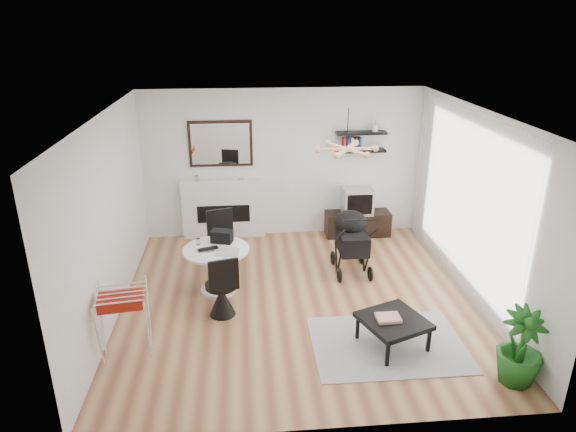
{
  "coord_description": "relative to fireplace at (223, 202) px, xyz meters",
  "views": [
    {
      "loc": [
        -0.72,
        -6.45,
        3.84
      ],
      "look_at": [
        -0.1,
        0.4,
        1.16
      ],
      "focal_mm": 32.0,
      "sensor_mm": 36.0,
      "label": 1
    }
  ],
  "objects": [
    {
      "name": "newspaper",
      "position": [
        0.11,
        -2.21,
        0.02
      ],
      "size": [
        0.35,
        0.3,
        0.01
      ],
      "primitive_type": "cube",
      "rotation": [
        0.0,
        0.0,
        -0.07
      ],
      "color": "silver",
      "rests_on": "dining_table"
    },
    {
      "name": "drinking_glass",
      "position": [
        -0.31,
        -1.9,
        0.07
      ],
      "size": [
        0.06,
        0.06,
        0.1
      ],
      "primitive_type": "cylinder",
      "color": "white",
      "rests_on": "dining_table"
    },
    {
      "name": "black_bag",
      "position": [
        0.03,
        -1.84,
        0.11
      ],
      "size": [
        0.35,
        0.26,
        0.18
      ],
      "primitive_type": "cube",
      "rotation": [
        0.0,
        0.0,
        -0.29
      ],
      "color": "black",
      "rests_on": "dining_table"
    },
    {
      "name": "stroller",
      "position": [
        2.06,
        -1.54,
        -0.22
      ],
      "size": [
        0.55,
        0.9,
        1.09
      ],
      "rotation": [
        0.0,
        0.0,
        -0.01
      ],
      "color": "black",
      "rests_on": "floor"
    },
    {
      "name": "drying_rack",
      "position": [
        -1.08,
        -3.53,
        -0.22
      ],
      "size": [
        0.65,
        0.62,
        0.88
      ],
      "rotation": [
        0.0,
        0.0,
        0.14
      ],
      "color": "white",
      "rests_on": "floor"
    },
    {
      "name": "potted_plant",
      "position": [
        3.35,
        -4.4,
        -0.23
      ],
      "size": [
        0.56,
        0.56,
        0.9
      ],
      "primitive_type": "imported",
      "rotation": [
        0.0,
        0.0,
        0.12
      ],
      "color": "#1C5D1A",
      "rests_on": "floor"
    },
    {
      "name": "rug",
      "position": [
        2.11,
        -3.6,
        -0.68
      ],
      "size": [
        1.88,
        1.36,
        0.01
      ],
      "primitive_type": "cube",
      "color": "#9D9D9D",
      "rests_on": "floor"
    },
    {
      "name": "coffee_table",
      "position": [
        2.16,
        -3.62,
        -0.34
      ],
      "size": [
        0.94,
        0.94,
        0.37
      ],
      "rotation": [
        0.0,
        0.0,
        0.38
      ],
      "color": "black",
      "rests_on": "rug"
    },
    {
      "name": "wall_right",
      "position": [
        3.6,
        -2.42,
        0.66
      ],
      "size": [
        0.0,
        5.0,
        5.0
      ],
      "primitive_type": "plane",
      "rotation": [
        1.57,
        0.0,
        -1.57
      ],
      "color": "white",
      "rests_on": "floor"
    },
    {
      "name": "sheer_curtain",
      "position": [
        3.5,
        -2.22,
        0.66
      ],
      "size": [
        0.04,
        3.6,
        2.6
      ],
      "primitive_type": "cube",
      "color": "white",
      "rests_on": "wall_right"
    },
    {
      "name": "fireplace",
      "position": [
        0.0,
        0.0,
        0.0
      ],
      "size": [
        1.5,
        0.17,
        2.16
      ],
      "color": "white",
      "rests_on": "floor"
    },
    {
      "name": "laptop",
      "position": [
        -0.15,
        -2.14,
        0.03
      ],
      "size": [
        0.35,
        0.28,
        0.02
      ],
      "primitive_type": "imported",
      "rotation": [
        0.0,
        0.0,
        0.35
      ],
      "color": "black",
      "rests_on": "dining_table"
    },
    {
      "name": "pendant_lamp",
      "position": [
        1.8,
        -2.12,
        1.46
      ],
      "size": [
        0.9,
        0.9,
        0.1
      ],
      "primitive_type": null,
      "color": "tan",
      "rests_on": "ceiling"
    },
    {
      "name": "dining_table",
      "position": [
        -0.05,
        -2.07,
        -0.22
      ],
      "size": [
        0.96,
        0.96,
        0.7
      ],
      "color": "white",
      "rests_on": "floor"
    },
    {
      "name": "chair_far",
      "position": [
        0.04,
        -1.38,
        -0.37
      ],
      "size": [
        0.51,
        0.53,
        0.99
      ],
      "rotation": [
        0.0,
        0.0,
        0.33
      ],
      "color": "black",
      "rests_on": "floor"
    },
    {
      "name": "chair_near",
      "position": [
        0.04,
        -2.72,
        -0.39
      ],
      "size": [
        0.47,
        0.48,
        0.92
      ],
      "rotation": [
        0.0,
        0.0,
        3.4
      ],
      "color": "black",
      "rests_on": "floor"
    },
    {
      "name": "wall_back",
      "position": [
        1.1,
        0.08,
        0.66
      ],
      "size": [
        5.0,
        0.0,
        5.0
      ],
      "primitive_type": "plane",
      "rotation": [
        1.57,
        0.0,
        0.0
      ],
      "color": "white",
      "rests_on": "floor"
    },
    {
      "name": "crt_tv",
      "position": [
        2.45,
        -0.15,
        -0.0
      ],
      "size": [
        0.54,
        0.47,
        0.47
      ],
      "color": "silver",
      "rests_on": "tv_console"
    },
    {
      "name": "ceiling",
      "position": [
        1.1,
        -2.42,
        2.01
      ],
      "size": [
        5.0,
        5.0,
        0.0
      ],
      "primitive_type": "plane",
      "color": "white",
      "rests_on": "wall_back"
    },
    {
      "name": "shelf_upper",
      "position": [
        2.48,
        -0.05,
        1.23
      ],
      "size": [
        0.9,
        0.25,
        0.04
      ],
      "primitive_type": "cube",
      "color": "black",
      "rests_on": "wall_back"
    },
    {
      "name": "magazines",
      "position": [
        2.09,
        -3.63,
        -0.28
      ],
      "size": [
        0.29,
        0.23,
        0.04
      ],
      "primitive_type": "cube",
      "rotation": [
        0.0,
        0.0,
        0.02
      ],
      "color": "#E15538",
      "rests_on": "coffee_table"
    },
    {
      "name": "floor",
      "position": [
        1.1,
        -2.42,
        -0.69
      ],
      "size": [
        5.0,
        5.0,
        0.0
      ],
      "primitive_type": "plane",
      "color": "brown",
      "rests_on": "ground"
    },
    {
      "name": "wall_left",
      "position": [
        -1.4,
        -2.42,
        0.66
      ],
      "size": [
        0.0,
        5.0,
        5.0
      ],
      "primitive_type": "plane",
      "rotation": [
        1.57,
        0.0,
        1.57
      ],
      "color": "white",
      "rests_on": "floor"
    },
    {
      "name": "tv_console",
      "position": [
        2.48,
        -0.14,
        -0.46
      ],
      "size": [
        1.19,
        0.42,
        0.45
      ],
      "primitive_type": "cube",
      "color": "black",
      "rests_on": "floor"
    },
    {
      "name": "shelf_lower",
      "position": [
        2.48,
        -0.05,
        0.91
      ],
      "size": [
        0.9,
        0.25,
        0.04
      ],
      "primitive_type": "cube",
      "color": "black",
      "rests_on": "wall_back"
    }
  ]
}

